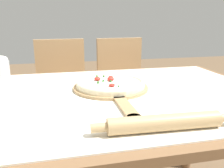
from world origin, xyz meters
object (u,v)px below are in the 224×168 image
(rolling_pin, at_px, (165,123))
(chair_left, at_px, (62,89))
(pizza_peel, at_px, (112,89))
(flour_cup, at_px, (1,67))
(pizza, at_px, (110,83))
(chair_right, at_px, (123,85))

(rolling_pin, relative_size, chair_left, 0.47)
(pizza_peel, bearing_deg, flour_cup, 147.55)
(pizza_peel, relative_size, flour_cup, 4.48)
(pizza, relative_size, chair_left, 0.34)
(pizza, distance_m, flour_cup, 0.60)
(pizza_peel, distance_m, chair_left, 0.89)
(chair_left, relative_size, chair_right, 1.00)
(pizza_peel, height_order, rolling_pin, rolling_pin)
(chair_left, bearing_deg, rolling_pin, -79.80)
(pizza_peel, xyz_separation_m, chair_left, (-0.21, 0.83, -0.23))
(pizza_peel, height_order, flour_cup, flour_cup)
(pizza_peel, distance_m, chair_right, 0.90)
(pizza, xyz_separation_m, rolling_pin, (0.06, -0.44, -0.00))
(chair_right, relative_size, flour_cup, 7.41)
(pizza_peel, distance_m, rolling_pin, 0.42)
(chair_right, bearing_deg, flour_cup, -152.26)
(flour_cup, bearing_deg, pizza, -30.40)
(rolling_pin, bearing_deg, chair_left, 102.24)
(flour_cup, bearing_deg, pizza_peel, -32.45)
(chair_right, bearing_deg, pizza, -113.39)
(pizza_peel, bearing_deg, chair_left, 104.15)
(chair_left, xyz_separation_m, flour_cup, (-0.31, -0.50, 0.29))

